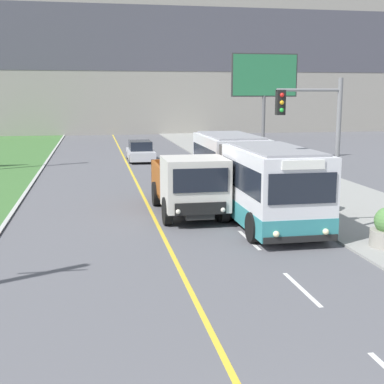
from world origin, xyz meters
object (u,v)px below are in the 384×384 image
(city_bus, at_px, (249,175))
(dump_truck, at_px, (191,186))
(car_distant, at_px, (140,151))
(traffic_light_mast, at_px, (319,136))
(billboard_large, at_px, (264,80))
(planter_round_second, at_px, (323,198))

(city_bus, xyz_separation_m, dump_truck, (-2.53, -0.66, -0.25))
(city_bus, xyz_separation_m, car_distant, (-2.90, 17.63, -0.81))
(city_bus, distance_m, car_distant, 17.89)
(traffic_light_mast, xyz_separation_m, billboard_large, (4.56, 19.99, 2.37))
(car_distant, xyz_separation_m, traffic_light_mast, (4.08, -21.72, 2.72))
(car_distant, height_order, planter_round_second, car_distant)
(dump_truck, bearing_deg, traffic_light_mast, -42.79)
(car_distant, bearing_deg, billboard_large, -11.32)
(dump_truck, height_order, car_distant, dump_truck)
(dump_truck, relative_size, car_distant, 1.43)
(dump_truck, height_order, billboard_large, billboard_large)
(traffic_light_mast, bearing_deg, billboard_large, 77.15)
(dump_truck, xyz_separation_m, planter_round_second, (5.49, -0.09, -0.63))
(car_distant, distance_m, billboard_large, 10.18)
(traffic_light_mast, bearing_deg, car_distant, 100.65)
(car_distant, xyz_separation_m, billboard_large, (8.65, -1.73, 5.09))
(city_bus, bearing_deg, traffic_light_mast, -73.92)
(city_bus, xyz_separation_m, billboard_large, (5.74, 15.90, 4.28))
(dump_truck, height_order, traffic_light_mast, traffic_light_mast)
(city_bus, bearing_deg, car_distant, 99.35)
(traffic_light_mast, xyz_separation_m, planter_round_second, (1.78, 3.35, -2.79))
(dump_truck, distance_m, traffic_light_mast, 5.50)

